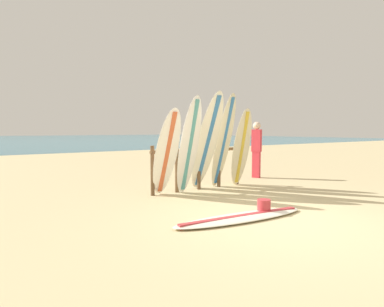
# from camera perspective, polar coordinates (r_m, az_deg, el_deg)

# --- Properties ---
(ground_plane) EXTENTS (120.00, 120.00, 0.00)m
(ground_plane) POSITION_cam_1_polar(r_m,az_deg,el_deg) (5.40, 16.12, -11.65)
(ground_plane) COLOR #CCB784
(ocean_water) EXTENTS (120.00, 80.00, 0.01)m
(ocean_water) POSITION_cam_1_polar(r_m,az_deg,el_deg) (61.39, -31.21, 2.26)
(ocean_water) COLOR teal
(ocean_water) RESTS_ON ground
(surfboard_rack) EXTENTS (2.69, 0.09, 1.13)m
(surfboard_rack) POSITION_cam_1_polar(r_m,az_deg,el_deg) (7.67, 1.29, -1.65)
(surfboard_rack) COLOR brown
(surfboard_rack) RESTS_ON ground
(surfboard_leaning_far_left) EXTENTS (0.64, 1.04, 1.94)m
(surfboard_leaning_far_left) POSITION_cam_1_polar(r_m,az_deg,el_deg) (6.70, -4.72, 0.01)
(surfboard_leaning_far_left) COLOR white
(surfboard_leaning_far_left) RESTS_ON ground
(surfboard_leaning_left) EXTENTS (0.60, 0.69, 2.24)m
(surfboard_leaning_left) POSITION_cam_1_polar(r_m,az_deg,el_deg) (6.99, -0.52, 1.44)
(surfboard_leaning_left) COLOR white
(surfboard_leaning_left) RESTS_ON ground
(surfboard_leaning_center_left) EXTENTS (0.69, 1.23, 2.36)m
(surfboard_leaning_center_left) POSITION_cam_1_polar(r_m,az_deg,el_deg) (7.35, 2.76, 2.01)
(surfboard_leaning_center_left) COLOR white
(surfboard_leaning_center_left) RESTS_ON ground
(surfboard_leaning_center) EXTENTS (0.49, 0.83, 2.37)m
(surfboard_leaning_center) POSITION_cam_1_polar(r_m,az_deg,el_deg) (7.79, 5.80, 2.18)
(surfboard_leaning_center) COLOR beige
(surfboard_leaning_center) RESTS_ON ground
(surfboard_leaning_center_right) EXTENTS (0.59, 0.67, 2.03)m
(surfboard_leaning_center_right) POSITION_cam_1_polar(r_m,az_deg,el_deg) (8.14, 9.10, 1.04)
(surfboard_leaning_center_right) COLOR beige
(surfboard_leaning_center_right) RESTS_ON ground
(surfboard_lying_on_sand) EXTENTS (2.55, 0.84, 0.08)m
(surfboard_lying_on_sand) POSITION_cam_1_polar(r_m,az_deg,el_deg) (5.27, 9.15, -11.54)
(surfboard_lying_on_sand) COLOR silver
(surfboard_lying_on_sand) RESTS_ON ground
(beachgoer_standing) EXTENTS (0.27, 0.33, 1.74)m
(beachgoer_standing) POSITION_cam_1_polar(r_m,az_deg,el_deg) (9.78, 11.82, 1.17)
(beachgoer_standing) COLOR #D8333F
(beachgoer_standing) RESTS_ON ground
(sand_bucket) EXTENTS (0.23, 0.23, 0.26)m
(sand_bucket) POSITION_cam_1_polar(r_m,az_deg,el_deg) (5.65, 13.12, -9.53)
(sand_bucket) COLOR #B73338
(sand_bucket) RESTS_ON ground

